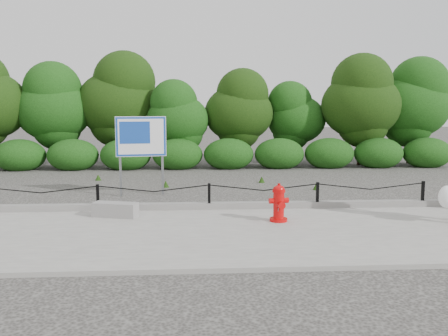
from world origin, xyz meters
name	(u,v)px	position (x,y,z in m)	size (l,w,h in m)	color
ground	(209,213)	(0.00, 0.00, 0.00)	(90.00, 90.00, 0.00)	#2D2B28
sidewalk	(212,234)	(0.00, -2.00, 0.04)	(14.00, 4.00, 0.08)	gray
curb	(209,206)	(0.00, 0.05, 0.15)	(14.00, 0.22, 0.14)	slate
chain_barrier	(209,193)	(0.00, 0.00, 0.46)	(10.06, 0.06, 0.60)	black
treeline	(202,104)	(-0.01, 8.94, 2.52)	(20.58, 3.69, 4.55)	black
fire_hydrant	(279,203)	(1.38, -1.23, 0.45)	(0.42, 0.44, 0.78)	red
concrete_block	(115,210)	(-2.01, -0.62, 0.23)	(0.95, 0.33, 0.30)	gray
advertising_sign	(141,140)	(-1.76, 2.20, 1.51)	(1.34, 0.28, 2.15)	slate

